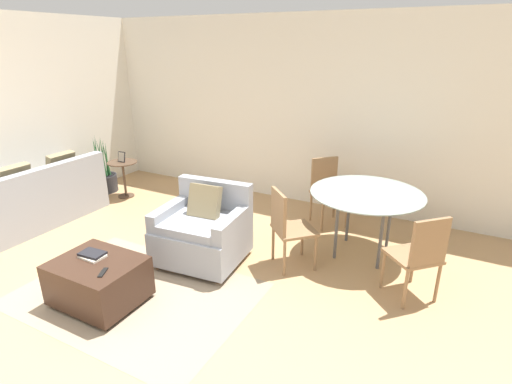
% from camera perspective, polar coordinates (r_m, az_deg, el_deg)
% --- Properties ---
extents(ground_plane, '(20.00, 20.00, 0.00)m').
position_cam_1_polar(ground_plane, '(3.95, -22.28, -17.76)').
color(ground_plane, tan).
extents(wall_back, '(12.00, 0.06, 2.75)m').
position_cam_1_polar(wall_back, '(6.21, 2.94, 11.51)').
color(wall_back, white).
rests_on(wall_back, ground_plane).
extents(wall_left, '(0.06, 12.00, 2.75)m').
position_cam_1_polar(wall_left, '(6.57, -31.25, 9.10)').
color(wall_left, white).
rests_on(wall_left, ground_plane).
extents(area_rug, '(2.28, 1.60, 0.01)m').
position_cam_1_polar(area_rug, '(4.27, -16.70, -13.80)').
color(area_rug, gray).
rests_on(area_rug, ground_plane).
extents(couch, '(0.84, 1.72, 0.90)m').
position_cam_1_polar(couch, '(6.26, -28.51, -1.10)').
color(couch, '#999EA8').
rests_on(couch, ground_plane).
extents(armchair, '(0.98, 0.90, 0.89)m').
position_cam_1_polar(armchair, '(4.55, -7.56, -5.60)').
color(armchair, '#999EA8').
rests_on(armchair, ground_plane).
extents(ottoman, '(0.80, 0.64, 0.44)m').
position_cam_1_polar(ottoman, '(4.14, -21.57, -11.64)').
color(ottoman, '#382319').
rests_on(ottoman, ground_plane).
extents(book_stack, '(0.25, 0.18, 0.04)m').
position_cam_1_polar(book_stack, '(4.13, -22.32, -8.31)').
color(book_stack, beige).
rests_on(book_stack, ottoman).
extents(tv_remote_primary, '(0.10, 0.15, 0.01)m').
position_cam_1_polar(tv_remote_primary, '(3.84, -21.04, -10.67)').
color(tv_remote_primary, black).
rests_on(tv_remote_primary, ottoman).
extents(potted_plant, '(0.42, 0.42, 0.96)m').
position_cam_1_polar(potted_plant, '(7.14, -20.91, 1.85)').
color(potted_plant, '#333338').
rests_on(potted_plant, ground_plane).
extents(side_table, '(0.46, 0.46, 0.59)m').
position_cam_1_polar(side_table, '(6.70, -18.41, 2.71)').
color(side_table, '#4C3828').
rests_on(side_table, ground_plane).
extents(picture_frame, '(0.14, 0.06, 0.16)m').
position_cam_1_polar(picture_frame, '(6.64, -18.65, 4.78)').
color(picture_frame, black).
rests_on(picture_frame, side_table).
extents(dining_table, '(1.26, 1.26, 0.77)m').
position_cam_1_polar(dining_table, '(4.67, 15.48, -0.90)').
color(dining_table, '#8C9E99').
rests_on(dining_table, ground_plane).
extents(dining_chair_near_left, '(0.59, 0.59, 0.90)m').
position_cam_1_polar(dining_chair_near_left, '(4.32, 4.46, -4.57)').
color(dining_chair_near_left, '#93704C').
rests_on(dining_chair_near_left, ground_plane).
extents(dining_chair_near_right, '(0.59, 0.59, 0.90)m').
position_cam_1_polar(dining_chair_near_right, '(4.05, 22.36, -8.02)').
color(dining_chair_near_right, '#93704C').
rests_on(dining_chair_near_right, ground_plane).
extents(dining_chair_far_left, '(0.59, 0.59, 0.90)m').
position_cam_1_polar(dining_chair_far_left, '(5.50, 10.10, 0.77)').
color(dining_chair_far_left, '#93704C').
rests_on(dining_chair_far_left, ground_plane).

